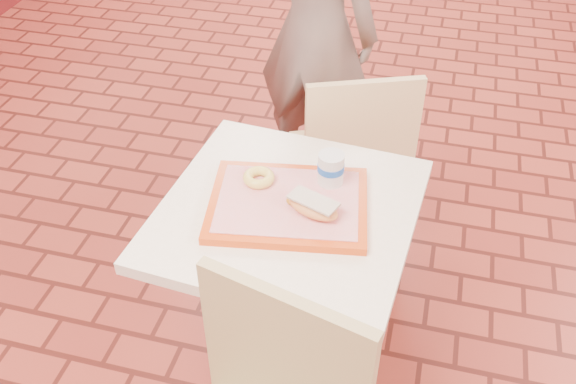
% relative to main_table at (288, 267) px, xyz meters
% --- Properties ---
extents(main_table, '(0.72, 0.72, 0.76)m').
position_rel_main_table_xyz_m(main_table, '(0.00, 0.00, 0.00)').
color(main_table, beige).
rests_on(main_table, ground).
extents(chair_main_back, '(0.54, 0.54, 0.89)m').
position_rel_main_table_xyz_m(chair_main_back, '(0.09, 0.64, -0.01)').
color(chair_main_back, '#E7C88A').
rests_on(chair_main_back, ground).
extents(customer, '(0.63, 0.49, 1.54)m').
position_rel_main_table_xyz_m(customer, '(-0.17, 1.13, 0.25)').
color(customer, '#6D5C55').
rests_on(customer, ground).
extents(serving_tray, '(0.45, 0.35, 0.03)m').
position_rel_main_table_xyz_m(serving_tray, '(-0.00, -0.00, 0.26)').
color(serving_tray, '#C83F0F').
rests_on(serving_tray, main_table).
extents(ring_donut, '(0.12, 0.12, 0.03)m').
position_rel_main_table_xyz_m(ring_donut, '(-0.11, 0.06, 0.29)').
color(ring_donut, '#E2C352').
rests_on(ring_donut, serving_tray).
extents(long_john_donut, '(0.17, 0.13, 0.05)m').
position_rel_main_table_xyz_m(long_john_donut, '(0.08, -0.03, 0.30)').
color(long_john_donut, '#D77E3E').
rests_on(long_john_donut, serving_tray).
extents(paper_cup, '(0.08, 0.08, 0.10)m').
position_rel_main_table_xyz_m(paper_cup, '(0.10, 0.11, 0.33)').
color(paper_cup, silver).
rests_on(paper_cup, serving_tray).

